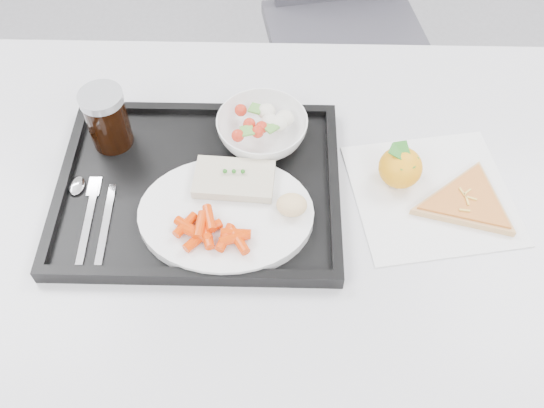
{
  "coord_description": "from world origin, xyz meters",
  "views": [
    {
      "loc": [
        -0.02,
        -0.27,
        1.53
      ],
      "look_at": [
        -0.03,
        0.29,
        0.77
      ],
      "focal_mm": 40.0,
      "sensor_mm": 36.0,
      "label": 1
    }
  ],
  "objects_px": {
    "table": "(289,229)",
    "dinner_plate": "(226,215)",
    "chair": "(351,0)",
    "cola_glass": "(107,118)",
    "salad_bowl": "(262,129)",
    "tray": "(199,188)",
    "pizza_slice": "(468,202)",
    "tangerine": "(400,167)"
  },
  "relations": [
    {
      "from": "dinner_plate",
      "to": "tangerine",
      "type": "relative_size",
      "value": 3.21
    },
    {
      "from": "chair",
      "to": "cola_glass",
      "type": "relative_size",
      "value": 8.61
    },
    {
      "from": "dinner_plate",
      "to": "chair",
      "type": "bearing_deg",
      "value": 73.37
    },
    {
      "from": "table",
      "to": "dinner_plate",
      "type": "height_order",
      "value": "dinner_plate"
    },
    {
      "from": "table",
      "to": "cola_glass",
      "type": "relative_size",
      "value": 11.11
    },
    {
      "from": "table",
      "to": "salad_bowl",
      "type": "height_order",
      "value": "salad_bowl"
    },
    {
      "from": "chair",
      "to": "salad_bowl",
      "type": "height_order",
      "value": "chair"
    },
    {
      "from": "tray",
      "to": "cola_glass",
      "type": "bearing_deg",
      "value": 148.94
    },
    {
      "from": "salad_bowl",
      "to": "pizza_slice",
      "type": "height_order",
      "value": "salad_bowl"
    },
    {
      "from": "cola_glass",
      "to": "tray",
      "type": "bearing_deg",
      "value": -31.06
    },
    {
      "from": "cola_glass",
      "to": "tangerine",
      "type": "bearing_deg",
      "value": -7.75
    },
    {
      "from": "chair",
      "to": "dinner_plate",
      "type": "bearing_deg",
      "value": -106.63
    },
    {
      "from": "dinner_plate",
      "to": "salad_bowl",
      "type": "bearing_deg",
      "value": 73.05
    },
    {
      "from": "chair",
      "to": "dinner_plate",
      "type": "xyz_separation_m",
      "value": [
        -0.26,
        -0.89,
        0.24
      ]
    },
    {
      "from": "tray",
      "to": "pizza_slice",
      "type": "height_order",
      "value": "tray"
    },
    {
      "from": "tangerine",
      "to": "pizza_slice",
      "type": "bearing_deg",
      "value": -24.41
    },
    {
      "from": "tangerine",
      "to": "salad_bowl",
      "type": "bearing_deg",
      "value": 161.53
    },
    {
      "from": "salad_bowl",
      "to": "tray",
      "type": "bearing_deg",
      "value": -133.98
    },
    {
      "from": "dinner_plate",
      "to": "tangerine",
      "type": "xyz_separation_m",
      "value": [
        0.27,
        0.09,
        0.01
      ]
    },
    {
      "from": "pizza_slice",
      "to": "chair",
      "type": "bearing_deg",
      "value": 97.87
    },
    {
      "from": "cola_glass",
      "to": "chair",
      "type": "bearing_deg",
      "value": 57.4
    },
    {
      "from": "table",
      "to": "dinner_plate",
      "type": "xyz_separation_m",
      "value": [
        -0.1,
        -0.04,
        0.09
      ]
    },
    {
      "from": "pizza_slice",
      "to": "salad_bowl",
      "type": "bearing_deg",
      "value": 159.57
    },
    {
      "from": "salad_bowl",
      "to": "pizza_slice",
      "type": "bearing_deg",
      "value": -20.43
    },
    {
      "from": "tray",
      "to": "dinner_plate",
      "type": "xyz_separation_m",
      "value": [
        0.05,
        -0.06,
        0.02
      ]
    },
    {
      "from": "table",
      "to": "chair",
      "type": "height_order",
      "value": "chair"
    },
    {
      "from": "table",
      "to": "salad_bowl",
      "type": "distance_m",
      "value": 0.17
    },
    {
      "from": "table",
      "to": "tangerine",
      "type": "relative_size",
      "value": 14.26
    },
    {
      "from": "cola_glass",
      "to": "pizza_slice",
      "type": "height_order",
      "value": "cola_glass"
    },
    {
      "from": "chair",
      "to": "tray",
      "type": "relative_size",
      "value": 2.07
    },
    {
      "from": "table",
      "to": "pizza_slice",
      "type": "relative_size",
      "value": 5.22
    },
    {
      "from": "dinner_plate",
      "to": "cola_glass",
      "type": "bearing_deg",
      "value": 142.42
    },
    {
      "from": "table",
      "to": "tangerine",
      "type": "height_order",
      "value": "tangerine"
    },
    {
      "from": "tray",
      "to": "dinner_plate",
      "type": "distance_m",
      "value": 0.08
    },
    {
      "from": "salad_bowl",
      "to": "tangerine",
      "type": "bearing_deg",
      "value": -18.47
    },
    {
      "from": "table",
      "to": "salad_bowl",
      "type": "bearing_deg",
      "value": 110.64
    },
    {
      "from": "dinner_plate",
      "to": "cola_glass",
      "type": "xyz_separation_m",
      "value": [
        -0.2,
        0.16,
        0.05
      ]
    },
    {
      "from": "chair",
      "to": "tangerine",
      "type": "height_order",
      "value": "chair"
    },
    {
      "from": "chair",
      "to": "cola_glass",
      "type": "height_order",
      "value": "chair"
    },
    {
      "from": "cola_glass",
      "to": "pizza_slice",
      "type": "distance_m",
      "value": 0.6
    },
    {
      "from": "tray",
      "to": "dinner_plate",
      "type": "height_order",
      "value": "dinner_plate"
    },
    {
      "from": "cola_glass",
      "to": "pizza_slice",
      "type": "relative_size",
      "value": 0.47
    }
  ]
}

